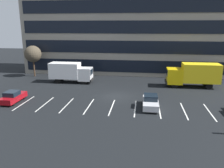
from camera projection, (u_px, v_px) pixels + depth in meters
name	position (u px, v px, depth m)	size (l,w,h in m)	color
ground_plane	(116.00, 96.00, 31.37)	(120.00, 120.00, 0.00)	black
office_building	(127.00, 19.00, 45.85)	(40.31, 10.94, 21.60)	gray
lot_markings	(112.00, 107.00, 27.12)	(22.54, 5.40, 0.01)	silver
box_truck_white	(70.00, 72.00, 38.39)	(7.27, 2.41, 3.37)	white
box_truck_yellow_all	(194.00, 74.00, 35.47)	(8.10, 2.68, 3.76)	yellow
sedan_silver	(151.00, 102.00, 26.86)	(1.79, 4.28, 1.53)	silver
sedan_maroon	(13.00, 97.00, 28.82)	(1.70, 4.07, 1.46)	maroon
bare_tree	(33.00, 54.00, 42.46)	(3.12, 3.12, 5.84)	#473323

